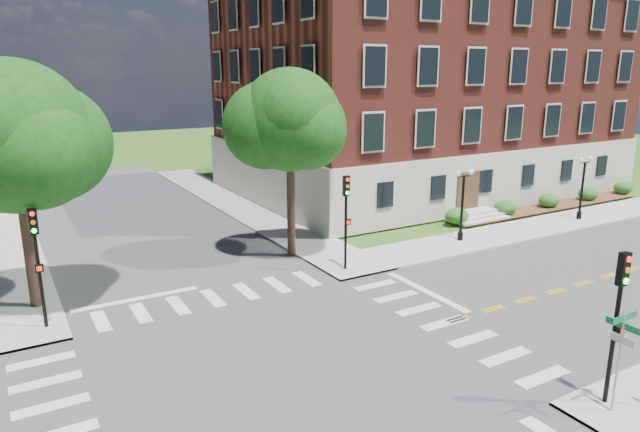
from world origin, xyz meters
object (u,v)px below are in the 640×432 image
traffic_signal_nw (37,253)px  twin_lamp_east (583,184)px  traffic_signal_se (618,309)px  traffic_signal_ne (346,210)px  street_sign_pole (621,344)px  twin_lamp_west (463,201)px

traffic_signal_nw → twin_lamp_east: bearing=0.2°
traffic_signal_se → traffic_signal_ne: size_ratio=1.00×
traffic_signal_nw → street_sign_pole: size_ratio=1.55×
traffic_signal_nw → street_sign_pole: (14.00, -14.73, -0.88)m
traffic_signal_ne → twin_lamp_east: 19.06m
twin_lamp_west → twin_lamp_east: (10.46, -0.37, 0.00)m
traffic_signal_ne → twin_lamp_east: size_ratio=1.13×
traffic_signal_se → street_sign_pole: traffic_signal_se is taller
traffic_signal_ne → twin_lamp_west: traffic_signal_ne is taller
twin_lamp_west → traffic_signal_nw: bearing=-178.7°
twin_lamp_west → street_sign_pole: (-8.42, -15.23, -0.21)m
traffic_signal_nw → twin_lamp_east: traffic_signal_nw is taller
twin_lamp_west → traffic_signal_se: bearing=-118.8°
traffic_signal_se → traffic_signal_nw: 20.23m
twin_lamp_east → street_sign_pole: bearing=-141.8°
traffic_signal_ne → twin_lamp_east: traffic_signal_ne is taller
traffic_signal_se → twin_lamp_east: (18.62, 14.47, -0.66)m
traffic_signal_se → traffic_signal_nw: same height
traffic_signal_nw → twin_lamp_east: (32.88, 0.13, -0.66)m
traffic_signal_nw → street_sign_pole: traffic_signal_nw is taller
traffic_signal_ne → twin_lamp_west: (8.58, 0.78, -0.66)m
street_sign_pole → traffic_signal_nw: bearing=133.5°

